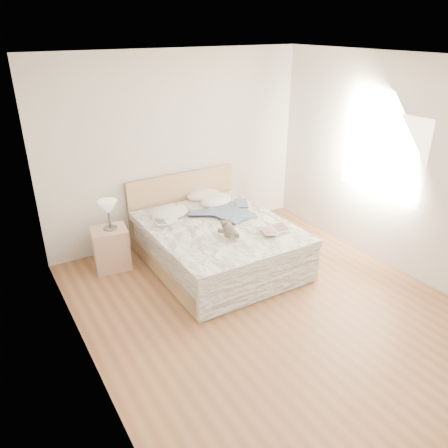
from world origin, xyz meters
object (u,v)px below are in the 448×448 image
Objects in this scene: childrens_book at (274,230)px; teddy_bear at (230,235)px; nightstand at (111,248)px; photo_book at (166,221)px; table_lamp at (108,209)px; bed at (216,242)px.

teddy_bear is at bearing -179.41° from childrens_book.
photo_book reaches higher than nightstand.
teddy_bear is at bearing -43.93° from nightstand.
nightstand is at bearing 169.78° from table_lamp.
childrens_book is (0.48, -0.64, 0.32)m from bed.
teddy_bear is (0.48, -0.81, 0.02)m from photo_book.
nightstand is at bearing 143.93° from teddy_bear.
photo_book is (0.68, -0.30, 0.35)m from nightstand.
bed reaches higher than childrens_book.
photo_book is 1.42m from childrens_book.
nightstand is 1.73× the size of photo_book.
photo_book is 1.09× the size of teddy_bear.
bed is at bearing -22.97° from photo_book.
bed is 0.86m from childrens_book.
bed is at bearing -25.97° from nightstand.
childrens_book is 1.26× the size of teddy_bear.
photo_book and childrens_book have the same top height.
photo_book is (0.65, -0.30, -0.21)m from table_lamp.
photo_book is at bearing -24.12° from nightstand.
bed reaches higher than table_lamp.
teddy_bear is at bearing -44.42° from table_lamp.
table_lamp is at bearing 160.52° from photo_book.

